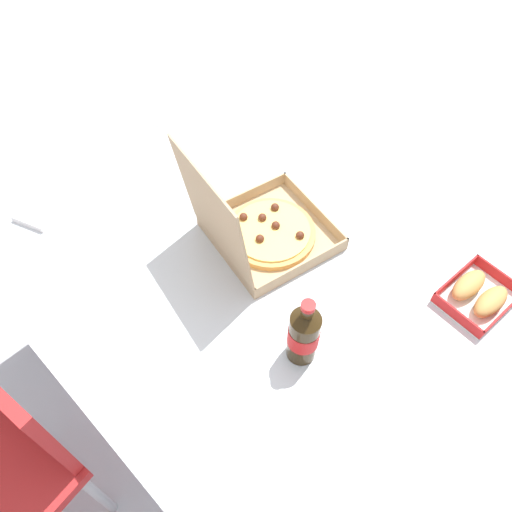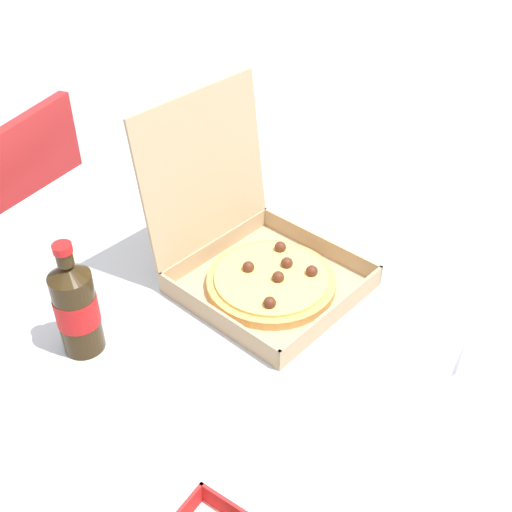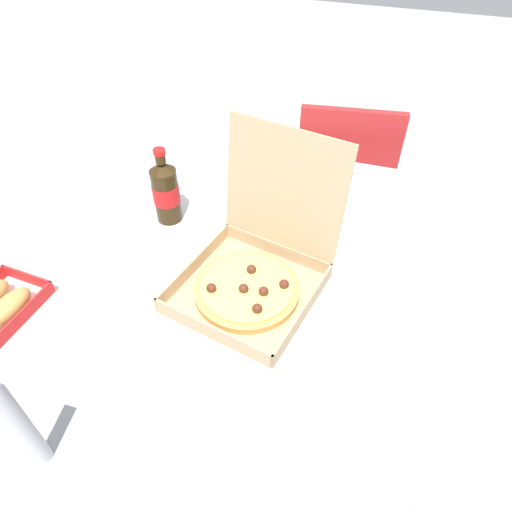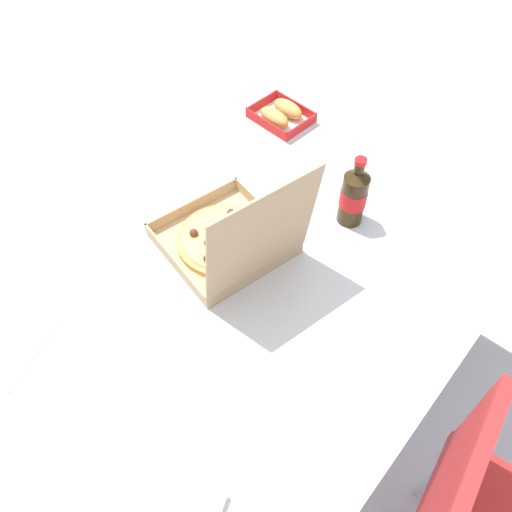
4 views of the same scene
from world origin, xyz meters
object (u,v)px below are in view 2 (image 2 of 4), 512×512
at_px(paper_menu, 440,182).
at_px(napkin_pile, 233,128).
at_px(cola_bottle, 76,306).
at_px(chair, 14,224).
at_px(pizza_box_open, 259,260).

relative_size(paper_menu, napkin_pile, 1.91).
bearing_deg(napkin_pile, cola_bottle, -165.87).
xyz_separation_m(chair, cola_bottle, (-0.41, -0.69, 0.32)).
bearing_deg(paper_menu, napkin_pile, 71.57).
bearing_deg(chair, paper_menu, -67.03).
xyz_separation_m(chair, pizza_box_open, (-0.10, -0.87, 0.28)).
relative_size(cola_bottle, paper_menu, 1.07).
xyz_separation_m(pizza_box_open, napkin_pile, (0.53, 0.39, -0.04)).
bearing_deg(pizza_box_open, napkin_pile, 36.08).
bearing_deg(chair, napkin_pile, -47.85).
bearing_deg(pizza_box_open, chair, 83.45).
relative_size(chair, pizza_box_open, 2.03).
bearing_deg(pizza_box_open, cola_bottle, 150.34).
bearing_deg(napkin_pile, pizza_box_open, -143.92).
height_order(chair, pizza_box_open, pizza_box_open).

